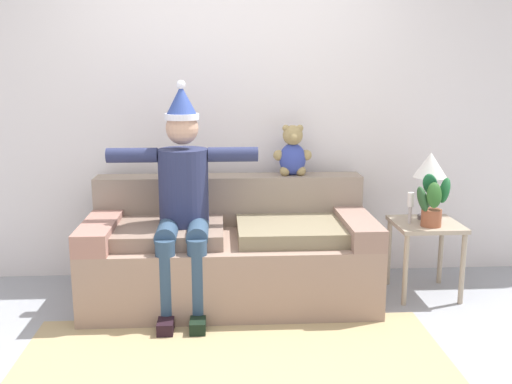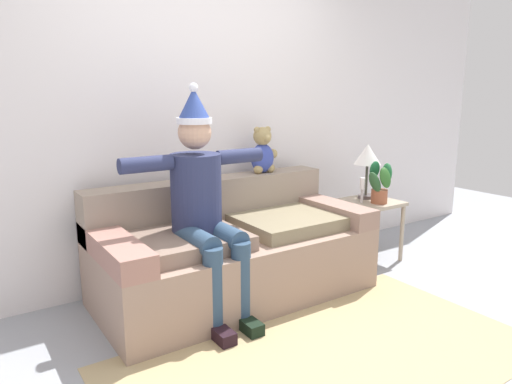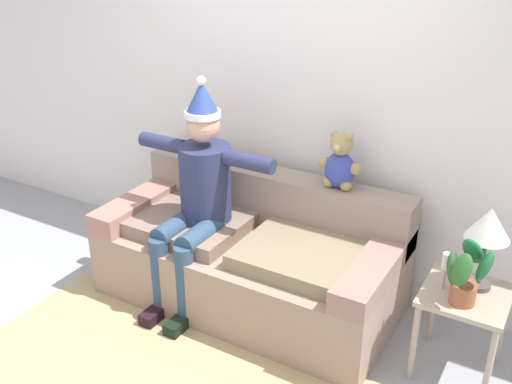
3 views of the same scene
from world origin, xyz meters
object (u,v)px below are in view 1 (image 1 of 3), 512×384
object	(u,v)px
table_lamp	(430,168)
side_table	(426,235)
candle_tall	(411,204)
person_seated	(183,195)
teddy_bear	(293,153)
potted_plant	(432,201)
couch	(230,252)

from	to	relation	value
table_lamp	side_table	bearing A→B (deg)	-112.79
candle_tall	side_table	bearing A→B (deg)	8.76
table_lamp	candle_tall	bearing A→B (deg)	-146.05
person_seated	teddy_bear	distance (m)	0.95
person_seated	table_lamp	bearing A→B (deg)	7.03
teddy_bear	side_table	size ratio (longest dim) A/B	0.71
person_seated	potted_plant	size ratio (longest dim) A/B	3.98
person_seated	candle_tall	size ratio (longest dim) A/B	6.91
couch	person_seated	world-z (taller)	person_seated
potted_plant	teddy_bear	bearing A→B (deg)	154.25
teddy_bear	candle_tall	size ratio (longest dim) A/B	1.71
candle_tall	teddy_bear	bearing A→B (deg)	155.58
couch	candle_tall	size ratio (longest dim) A/B	8.90
table_lamp	candle_tall	xyz separation A→B (m)	(-0.17, -0.11, -0.23)
person_seated	side_table	world-z (taller)	person_seated
couch	side_table	world-z (taller)	couch
person_seated	candle_tall	distance (m)	1.60
couch	candle_tall	world-z (taller)	couch
side_table	table_lamp	distance (m)	0.48
teddy_bear	table_lamp	size ratio (longest dim) A/B	0.78
teddy_bear	candle_tall	xyz separation A→B (m)	(0.80, -0.36, -0.32)
table_lamp	potted_plant	xyz separation A→B (m)	(-0.04, -0.20, -0.20)
person_seated	table_lamp	size ratio (longest dim) A/B	3.15
couch	potted_plant	world-z (taller)	potted_plant
side_table	table_lamp	world-z (taller)	table_lamp
person_seated	side_table	bearing A→B (deg)	4.09
teddy_bear	potted_plant	xyz separation A→B (m)	(0.92, -0.45, -0.29)
couch	teddy_bear	xyz separation A→B (m)	(0.48, 0.30, 0.67)
person_seated	teddy_bear	world-z (taller)	person_seated
potted_plant	candle_tall	world-z (taller)	potted_plant
couch	side_table	bearing A→B (deg)	-1.61
potted_plant	couch	bearing A→B (deg)	174.19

